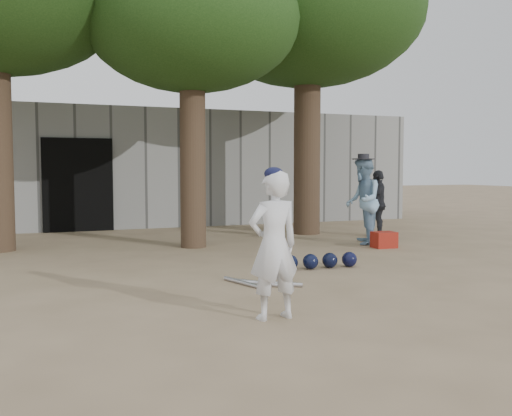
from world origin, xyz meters
name	(u,v)px	position (x,y,z in m)	size (l,w,h in m)	color
ground	(240,295)	(0.00, 0.00, 0.00)	(70.00, 70.00, 0.00)	#937C5E
boy_player	(274,245)	(-0.05, -1.10, 0.73)	(0.54, 0.35, 1.47)	silver
spectator_blue	(363,201)	(3.80, 3.36, 0.85)	(0.83, 0.64, 1.70)	#7CA2C0
spectator_dark	(378,203)	(4.80, 4.33, 0.72)	(0.85, 0.35, 1.45)	black
red_bag	(384,240)	(3.90, 2.78, 0.15)	(0.42, 0.32, 0.30)	#A41A15
back_building	(115,168)	(0.00, 10.33, 1.50)	(16.00, 5.24, 3.00)	gray
helmet_row	(320,261)	(1.73, 1.24, 0.12)	(1.19, 0.29, 0.23)	black
bat_pile	(258,283)	(0.42, 0.47, 0.03)	(0.80, 0.83, 0.06)	#BAB9C0
tree_row	(188,7)	(0.74, 5.02, 4.69)	(11.40, 5.80, 6.69)	brown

